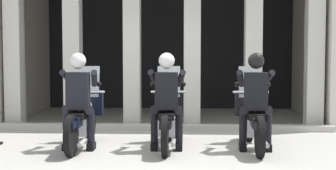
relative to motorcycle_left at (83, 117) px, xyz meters
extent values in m
plane|color=#A8A59E|center=(1.43, 3.14, -0.50)|extent=(80.00, 80.00, 0.00)
cube|color=black|center=(1.20, 5.93, 1.16)|extent=(7.40, 0.24, 3.31)
cube|color=beige|center=(-2.39, 4.05, 1.16)|extent=(0.30, 4.17, 3.31)
cube|color=beige|center=(4.80, 4.05, 1.16)|extent=(0.30, 4.17, 3.31)
cube|color=beige|center=(-1.99, 2.31, 0.94)|extent=(0.35, 0.36, 2.87)
cube|color=beige|center=(-0.72, 2.31, 0.94)|extent=(0.35, 0.36, 2.87)
cube|color=beige|center=(0.56, 2.31, 0.94)|extent=(0.35, 0.36, 2.87)
cube|color=beige|center=(1.84, 2.31, 0.94)|extent=(0.35, 0.36, 2.87)
cube|color=beige|center=(3.12, 2.31, 0.94)|extent=(0.35, 0.36, 2.87)
cube|color=beige|center=(4.40, 2.31, 0.94)|extent=(0.35, 0.36, 2.87)
cube|color=#B7B5AD|center=(1.20, 1.81, -0.44)|extent=(7.00, 0.24, 0.12)
cylinder|color=black|center=(0.00, 0.58, -0.18)|extent=(0.09, 0.64, 0.64)
cylinder|color=black|center=(0.00, -0.82, -0.18)|extent=(0.09, 0.64, 0.64)
cube|color=black|center=(0.00, 0.58, 0.03)|extent=(0.14, 0.44, 0.08)
cube|color=silver|center=(0.00, -0.17, -0.13)|extent=(0.28, 0.44, 0.28)
cube|color=black|center=(0.00, -0.12, 0.00)|extent=(0.18, 1.24, 0.16)
ellipsoid|color=#B2B2B7|center=(0.00, 0.10, 0.18)|extent=(0.26, 0.48, 0.22)
cube|color=black|center=(0.00, -0.30, 0.07)|extent=(0.24, 0.52, 0.10)
cube|color=black|center=(0.00, -0.76, 0.00)|extent=(0.16, 0.48, 0.10)
cylinder|color=silver|center=(0.00, 0.52, 0.06)|extent=(0.05, 0.24, 0.53)
cube|color=black|center=(0.00, 0.46, 0.20)|extent=(0.52, 0.16, 0.44)
sphere|color=silver|center=(0.00, 0.56, 0.22)|extent=(0.18, 0.18, 0.18)
cube|color=silver|center=(0.00, 0.44, 0.57)|extent=(0.40, 0.14, 0.54)
cylinder|color=silver|center=(0.00, 0.36, 0.40)|extent=(0.62, 0.04, 0.04)
cylinder|color=silver|center=(0.12, -0.52, -0.32)|extent=(0.07, 0.55, 0.07)
cube|color=black|center=(0.00, -0.32, 0.47)|extent=(0.36, 0.22, 0.60)
cube|color=#14193F|center=(0.00, -0.20, 0.49)|extent=(0.05, 0.02, 0.32)
sphere|color=#936B51|center=(0.00, -0.30, 0.92)|extent=(0.21, 0.21, 0.21)
sphere|color=silver|center=(0.00, -0.30, 0.95)|extent=(0.26, 0.26, 0.26)
cylinder|color=black|center=(0.14, -0.30, 0.16)|extent=(0.26, 0.29, 0.17)
cylinder|color=black|center=(0.20, -0.30, -0.12)|extent=(0.12, 0.12, 0.53)
cube|color=black|center=(0.20, -0.29, -0.44)|extent=(0.11, 0.26, 0.12)
cylinder|color=black|center=(-0.14, -0.30, 0.16)|extent=(0.26, 0.29, 0.17)
cylinder|color=black|center=(-0.20, -0.30, -0.12)|extent=(0.12, 0.12, 0.53)
cube|color=black|center=(-0.20, -0.29, -0.44)|extent=(0.11, 0.26, 0.12)
cylinder|color=black|center=(0.22, -0.09, 0.66)|extent=(0.19, 0.48, 0.31)
sphere|color=black|center=(0.26, 0.12, 0.55)|extent=(0.09, 0.09, 0.09)
cylinder|color=black|center=(-0.22, -0.09, 0.66)|extent=(0.19, 0.48, 0.31)
sphere|color=black|center=(-0.26, 0.12, 0.55)|extent=(0.09, 0.09, 0.09)
cylinder|color=black|center=(1.43, 0.63, -0.18)|extent=(0.09, 0.64, 0.64)
cylinder|color=black|center=(1.43, -0.77, -0.18)|extent=(0.09, 0.64, 0.64)
cube|color=black|center=(1.43, 0.63, 0.03)|extent=(0.14, 0.44, 0.08)
cube|color=silver|center=(1.43, -0.12, -0.13)|extent=(0.28, 0.44, 0.28)
cube|color=black|center=(1.43, -0.07, 0.00)|extent=(0.18, 1.24, 0.16)
ellipsoid|color=black|center=(1.43, 0.15, 0.18)|extent=(0.26, 0.48, 0.22)
cube|color=black|center=(1.43, -0.25, 0.07)|extent=(0.24, 0.52, 0.10)
cube|color=black|center=(1.43, -0.71, 0.00)|extent=(0.16, 0.48, 0.10)
cylinder|color=silver|center=(1.43, 0.57, 0.06)|extent=(0.05, 0.24, 0.53)
cube|color=black|center=(1.43, 0.51, 0.20)|extent=(0.52, 0.16, 0.44)
sphere|color=silver|center=(1.43, 0.61, 0.22)|extent=(0.18, 0.18, 0.18)
cube|color=silver|center=(1.43, 0.49, 0.57)|extent=(0.40, 0.14, 0.54)
cylinder|color=silver|center=(1.43, 0.41, 0.40)|extent=(0.62, 0.04, 0.04)
cylinder|color=silver|center=(1.55, -0.47, -0.32)|extent=(0.07, 0.55, 0.07)
cube|color=black|center=(1.43, -0.27, 0.47)|extent=(0.36, 0.22, 0.60)
cube|color=#591414|center=(1.43, -0.15, 0.49)|extent=(0.05, 0.02, 0.32)
sphere|color=#936B51|center=(1.43, -0.25, 0.92)|extent=(0.21, 0.21, 0.21)
sphere|color=silver|center=(1.43, -0.25, 0.95)|extent=(0.26, 0.26, 0.26)
cylinder|color=black|center=(1.57, -0.25, 0.16)|extent=(0.26, 0.29, 0.17)
cylinder|color=black|center=(1.63, -0.25, -0.12)|extent=(0.12, 0.12, 0.53)
cube|color=black|center=(1.63, -0.24, -0.44)|extent=(0.11, 0.26, 0.12)
cylinder|color=black|center=(1.29, -0.25, 0.16)|extent=(0.26, 0.29, 0.17)
cylinder|color=black|center=(1.23, -0.25, -0.12)|extent=(0.12, 0.12, 0.53)
cube|color=black|center=(1.23, -0.24, -0.44)|extent=(0.11, 0.26, 0.12)
cylinder|color=black|center=(1.65, -0.04, 0.66)|extent=(0.19, 0.48, 0.31)
sphere|color=black|center=(1.69, 0.17, 0.55)|extent=(0.09, 0.09, 0.09)
cylinder|color=black|center=(1.21, -0.04, 0.66)|extent=(0.19, 0.48, 0.31)
sphere|color=black|center=(1.17, 0.17, 0.55)|extent=(0.09, 0.09, 0.09)
cylinder|color=black|center=(2.86, 0.64, -0.18)|extent=(0.09, 0.64, 0.64)
cylinder|color=black|center=(2.86, -0.76, -0.18)|extent=(0.09, 0.64, 0.64)
cube|color=black|center=(2.86, 0.64, 0.03)|extent=(0.14, 0.44, 0.08)
cube|color=silver|center=(2.86, -0.11, -0.13)|extent=(0.28, 0.44, 0.28)
cube|color=black|center=(2.86, -0.06, 0.00)|extent=(0.18, 1.24, 0.16)
ellipsoid|color=#B2B2B7|center=(2.86, 0.16, 0.18)|extent=(0.26, 0.48, 0.22)
cube|color=black|center=(2.86, -0.24, 0.07)|extent=(0.24, 0.52, 0.10)
cube|color=black|center=(2.86, -0.70, 0.00)|extent=(0.16, 0.48, 0.10)
cylinder|color=silver|center=(2.86, 0.58, 0.06)|extent=(0.05, 0.24, 0.53)
cube|color=black|center=(2.86, 0.52, 0.20)|extent=(0.52, 0.16, 0.44)
sphere|color=silver|center=(2.86, 0.62, 0.22)|extent=(0.18, 0.18, 0.18)
cube|color=silver|center=(2.86, 0.50, 0.57)|extent=(0.40, 0.14, 0.54)
cylinder|color=silver|center=(2.86, 0.42, 0.40)|extent=(0.62, 0.04, 0.04)
cylinder|color=silver|center=(2.98, -0.46, -0.32)|extent=(0.07, 0.55, 0.07)
cube|color=black|center=(2.86, -0.26, 0.47)|extent=(0.36, 0.22, 0.60)
cube|color=#14193F|center=(2.86, -0.14, 0.49)|extent=(0.05, 0.02, 0.32)
sphere|color=#936B51|center=(2.86, -0.24, 0.92)|extent=(0.21, 0.21, 0.21)
sphere|color=black|center=(2.86, -0.24, 0.95)|extent=(0.26, 0.26, 0.26)
cylinder|color=black|center=(3.00, -0.24, 0.16)|extent=(0.26, 0.29, 0.17)
cylinder|color=black|center=(3.06, -0.24, -0.12)|extent=(0.12, 0.12, 0.53)
cube|color=black|center=(3.06, -0.23, -0.44)|extent=(0.11, 0.26, 0.12)
cylinder|color=black|center=(2.72, -0.24, 0.16)|extent=(0.26, 0.29, 0.17)
cylinder|color=black|center=(2.66, -0.24, -0.12)|extent=(0.12, 0.12, 0.53)
cube|color=black|center=(2.66, -0.23, -0.44)|extent=(0.11, 0.26, 0.12)
cylinder|color=black|center=(3.08, -0.03, 0.66)|extent=(0.19, 0.48, 0.31)
sphere|color=black|center=(3.12, 0.18, 0.55)|extent=(0.09, 0.09, 0.09)
cylinder|color=black|center=(2.64, -0.03, 0.66)|extent=(0.19, 0.48, 0.31)
sphere|color=black|center=(2.60, 0.18, 0.55)|extent=(0.09, 0.09, 0.09)
camera|label=1|loc=(1.82, -8.14, 1.09)|focal=52.59mm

